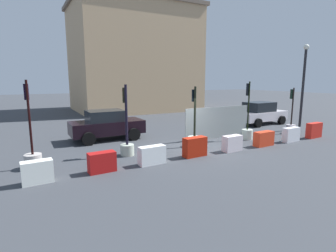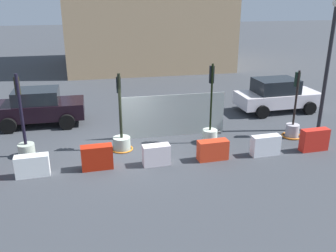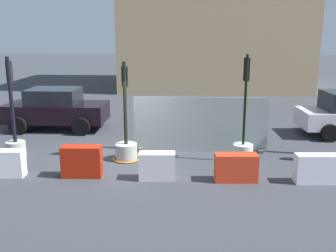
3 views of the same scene
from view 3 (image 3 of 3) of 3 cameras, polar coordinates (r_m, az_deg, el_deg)
name	(u,v)px [view 3 (image 3 of 3)]	position (r m, az deg, el deg)	size (l,w,h in m)	color
ground_plane	(127,162)	(12.02, -6.13, -5.42)	(120.00, 120.00, 0.00)	#383B41
traffic_light_1	(15,137)	(13.27, -21.88, -1.54)	(0.62, 0.62, 3.22)	#ABB6A5
traffic_light_2	(126,145)	(12.15, -6.27, -2.77)	(0.88, 0.88, 3.09)	#A8B6A7
traffic_light_3	(243,143)	(12.05, 11.15, -2.58)	(0.62, 0.62, 3.32)	silver
construction_barrier_2	(4,163)	(11.67, -23.28, -5.14)	(1.14, 0.46, 0.76)	white
construction_barrier_3	(82,161)	(10.96, -12.74, -5.18)	(1.12, 0.49, 0.88)	#AE1F0C
construction_barrier_4	(157,166)	(10.52, -1.64, -5.99)	(1.01, 0.48, 0.76)	silver
construction_barrier_5	(236,168)	(10.56, 10.12, -6.13)	(1.16, 0.49, 0.76)	red
construction_barrier_6	(316,169)	(11.01, 21.23, -5.96)	(1.13, 0.44, 0.79)	white
car_black_sedan	(56,109)	(16.51, -16.34, 2.50)	(4.10, 2.22, 1.70)	black
building_main_facade	(213,7)	(29.30, 6.74, 17.21)	(13.20, 10.17, 11.42)	tan
site_fence_panel	(200,126)	(12.91, 4.85, 0.07)	(4.51, 0.50, 1.85)	#949D9A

